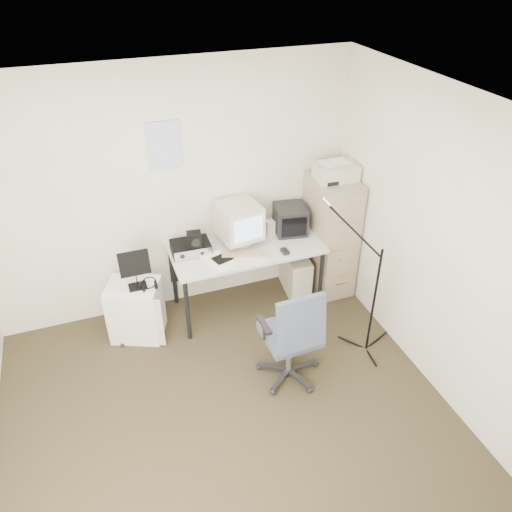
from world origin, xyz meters
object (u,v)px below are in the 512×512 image
object	(u,v)px
filing_cabinet	(330,235)
desk	(247,277)
side_cart	(136,310)
office_chair	(290,333)

from	to	relation	value
filing_cabinet	desk	bearing A→B (deg)	-178.19
filing_cabinet	side_cart	distance (m)	2.14
desk	side_cart	xyz separation A→B (m)	(-1.15, -0.06, -0.07)
filing_cabinet	side_cart	bearing A→B (deg)	-177.57
filing_cabinet	desk	distance (m)	0.99
side_cart	office_chair	bearing A→B (deg)	-17.77
filing_cabinet	side_cart	world-z (taller)	filing_cabinet
side_cart	filing_cabinet	bearing A→B (deg)	25.55
side_cart	desk	bearing A→B (deg)	26.06
office_chair	side_cart	distance (m)	1.57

